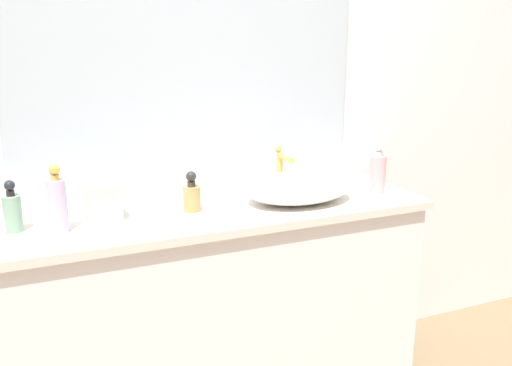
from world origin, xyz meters
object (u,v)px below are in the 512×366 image
object	(u,v)px
lotion_bottle	(192,195)
tissue_box	(102,199)
candle_jar	(157,209)
spray_can	(12,211)
soap_dispenser	(378,171)
perfume_bottle	(57,203)
sink_basin	(299,187)

from	to	relation	value
lotion_bottle	tissue_box	distance (m)	0.31
candle_jar	spray_can	bearing A→B (deg)	-179.73
candle_jar	tissue_box	bearing A→B (deg)	173.79
soap_dispenser	perfume_bottle	bearing A→B (deg)	-179.91
lotion_bottle	candle_jar	world-z (taller)	lotion_bottle
tissue_box	candle_jar	world-z (taller)	tissue_box
soap_dispenser	perfume_bottle	distance (m)	1.21
spray_can	candle_jar	bearing A→B (deg)	0.27
tissue_box	perfume_bottle	bearing A→B (deg)	-150.98
spray_can	tissue_box	distance (m)	0.28
perfume_bottle	spray_can	xyz separation A→B (m)	(-0.13, 0.06, -0.03)
tissue_box	candle_jar	distance (m)	0.19
spray_can	soap_dispenser	bearing A→B (deg)	-2.43
lotion_bottle	candle_jar	xyz separation A→B (m)	(-0.12, 0.02, -0.04)
sink_basin	lotion_bottle	distance (m)	0.41
sink_basin	tissue_box	xyz separation A→B (m)	(-0.71, 0.08, 0.01)
lotion_bottle	candle_jar	bearing A→B (deg)	172.89
candle_jar	soap_dispenser	bearing A→B (deg)	-3.85
sink_basin	perfume_bottle	xyz separation A→B (m)	(-0.85, -0.00, 0.04)
perfume_bottle	sink_basin	bearing A→B (deg)	0.10
spray_can	candle_jar	xyz separation A→B (m)	(0.46, 0.00, -0.05)
sink_basin	soap_dispenser	xyz separation A→B (m)	(0.35, 0.00, 0.03)
lotion_bottle	soap_dispenser	bearing A→B (deg)	-3.31
tissue_box	soap_dispenser	bearing A→B (deg)	-4.25
perfume_bottle	tissue_box	xyz separation A→B (m)	(0.15, 0.08, -0.03)
lotion_bottle	tissue_box	world-z (taller)	tissue_box
lotion_bottle	candle_jar	distance (m)	0.13
sink_basin	lotion_bottle	world-z (taller)	lotion_bottle
soap_dispenser	perfume_bottle	xyz separation A→B (m)	(-1.21, -0.00, 0.01)
soap_dispenser	tissue_box	world-z (taller)	soap_dispenser
perfume_bottle	tissue_box	size ratio (longest dim) A/B	1.36
lotion_bottle	spray_can	size ratio (longest dim) A/B	0.86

